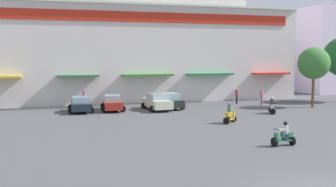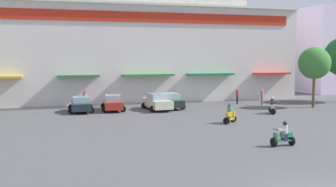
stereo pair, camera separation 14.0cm
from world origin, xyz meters
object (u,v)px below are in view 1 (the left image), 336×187
at_px(parked_car_0, 81,104).
at_px(pedestrian_1, 262,96).
at_px(plaza_tree_3, 314,63).
at_px(scooter_rider_0, 272,107).
at_px(pedestrian_0, 237,95).
at_px(scooter_rider_3, 284,136).
at_px(pedestrian_2, 84,98).
at_px(scooter_rider_4, 230,115).
at_px(parked_car_1, 113,103).
at_px(parked_car_2, 157,102).
at_px(parked_car_3, 170,101).

distance_m(parked_car_0, pedestrian_1, 18.45).
relative_size(plaza_tree_3, scooter_rider_0, 3.95).
relative_size(pedestrian_0, pedestrian_1, 0.98).
height_order(scooter_rider_0, scooter_rider_3, scooter_rider_0).
height_order(scooter_rider_0, pedestrian_1, pedestrian_1).
xyz_separation_m(pedestrian_1, pedestrian_2, (-17.82, 3.66, -0.02)).
xyz_separation_m(scooter_rider_4, pedestrian_1, (7.91, 9.32, 0.35)).
distance_m(parked_car_1, scooter_rider_4, 12.21).
bearing_deg(plaza_tree_3, pedestrian_2, 163.49).
bearing_deg(parked_car_1, scooter_rider_0, -23.72).
bearing_deg(parked_car_2, pedestrian_1, 2.01).
height_order(plaza_tree_3, scooter_rider_4, plaza_tree_3).
height_order(parked_car_2, scooter_rider_0, parked_car_2).
distance_m(parked_car_1, parked_car_2, 4.17).
height_order(pedestrian_0, pedestrian_2, pedestrian_2).
height_order(parked_car_3, pedestrian_1, pedestrian_1).
height_order(parked_car_1, scooter_rider_3, parked_car_1).
height_order(parked_car_0, scooter_rider_3, scooter_rider_3).
xyz_separation_m(plaza_tree_3, scooter_rider_3, (-12.41, -14.53, -3.81)).
distance_m(parked_car_2, scooter_rider_3, 17.26).
distance_m(pedestrian_1, pedestrian_2, 18.20).
bearing_deg(parked_car_0, scooter_rider_0, -19.32).
bearing_deg(pedestrian_2, scooter_rider_0, -30.54).
xyz_separation_m(parked_car_2, pedestrian_0, (9.52, 2.43, 0.18)).
distance_m(parked_car_1, pedestrian_2, 4.14).
relative_size(scooter_rider_4, pedestrian_1, 0.91).
bearing_deg(scooter_rider_4, parked_car_2, 111.12).
relative_size(scooter_rider_4, pedestrian_2, 0.90).
relative_size(parked_car_3, pedestrian_2, 2.27).
height_order(plaza_tree_3, scooter_rider_0, plaza_tree_3).
distance_m(plaza_tree_3, pedestrian_2, 23.16).
relative_size(parked_car_2, pedestrian_1, 2.67).
bearing_deg(pedestrian_0, parked_car_1, -172.61).
xyz_separation_m(scooter_rider_0, pedestrian_1, (2.10, 5.62, 0.37)).
height_order(scooter_rider_3, scooter_rider_4, scooter_rider_4).
bearing_deg(scooter_rider_0, scooter_rider_4, -147.51).
bearing_deg(parked_car_1, pedestrian_2, 124.65).
relative_size(parked_car_3, scooter_rider_4, 2.51).
bearing_deg(parked_car_0, pedestrian_1, -0.35).
distance_m(scooter_rider_4, pedestrian_2, 16.34).
bearing_deg(scooter_rider_4, plaza_tree_3, 28.26).
distance_m(scooter_rider_3, pedestrian_0, 20.46).
bearing_deg(pedestrian_2, parked_car_0, -99.93).
xyz_separation_m(scooter_rider_3, pedestrian_0, (6.45, 19.41, 0.38)).
height_order(parked_car_0, pedestrian_2, pedestrian_2).
bearing_deg(scooter_rider_0, pedestrian_0, 88.06).
distance_m(scooter_rider_4, pedestrian_0, 12.87).
distance_m(plaza_tree_3, pedestrian_0, 8.44).
bearing_deg(scooter_rider_0, parked_car_0, 160.68).
relative_size(parked_car_0, parked_car_2, 0.86).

